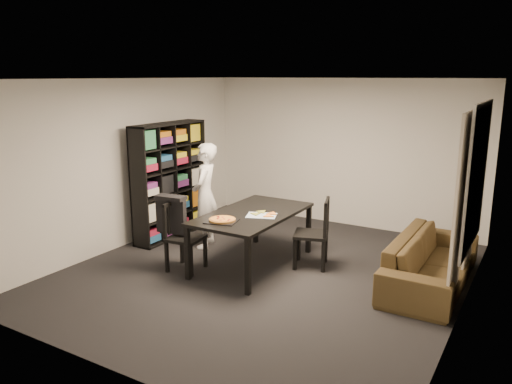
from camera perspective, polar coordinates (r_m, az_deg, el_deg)
The scene contains 16 objects.
room at distance 6.56m, azimuth 1.12°, elevation 1.38°, with size 5.01×5.51×2.61m.
window_pane at distance 6.33m, azimuth 23.97°, elevation 1.64°, with size 0.02×1.40×1.60m, color black.
window_frame at distance 6.33m, azimuth 23.93°, elevation 1.65°, with size 0.03×1.52×1.72m, color white.
curtain_left at distance 5.92m, azimuth 22.21°, elevation -2.44°, with size 0.03×0.70×2.25m, color beige.
curtain_right at distance 6.92m, azimuth 23.55°, elevation -0.39°, with size 0.03×0.70×2.25m, color beige.
bookshelf at distance 8.34m, azimuth -9.81°, elevation 1.29°, with size 0.35×1.50×1.90m, color black.
dining_table at distance 6.98m, azimuth -0.42°, elevation -2.91°, with size 1.03×1.86×0.78m.
chair_left at distance 6.98m, azimuth -8.71°, elevation -4.43°, with size 0.50×0.50×0.96m.
chair_right at distance 7.02m, azimuth 7.09°, elevation -4.16°, with size 0.58×0.58×0.98m.
draped_jacket at distance 6.98m, azimuth -9.69°, elevation -2.35°, with size 0.45×0.23×0.53m.
person at distance 7.78m, azimuth -5.83°, elevation -0.42°, with size 0.60×0.39×1.64m, color white.
baking_tray at distance 6.55m, azimuth -3.96°, elevation -3.36°, with size 0.40×0.32×0.01m, color black.
pepperoni_pizza at distance 6.55m, azimuth -3.87°, elevation -3.16°, with size 0.35×0.35×0.03m.
kitchen_towel at distance 6.80m, azimuth 0.63°, elevation -2.71°, with size 0.40×0.30×0.01m, color silver.
pizza_slices at distance 6.85m, azimuth 0.96°, elevation -2.49°, with size 0.37×0.31×0.01m, color gold, non-canonical shape.
sofa at distance 6.85m, azimuth 19.41°, elevation -7.44°, with size 2.17×0.85×0.63m, color #41351A.
Camera 1 is at (3.16, -5.59, 2.65)m, focal length 35.00 mm.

